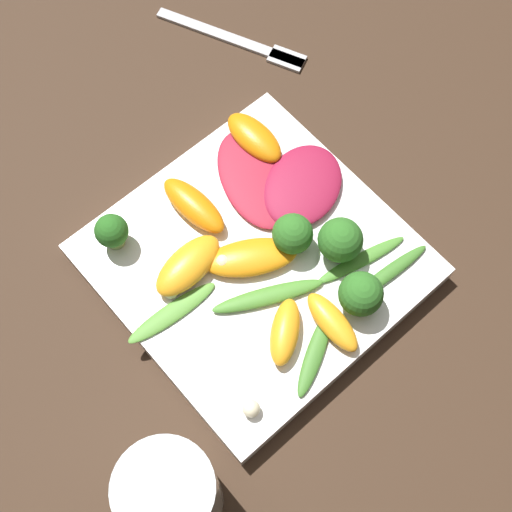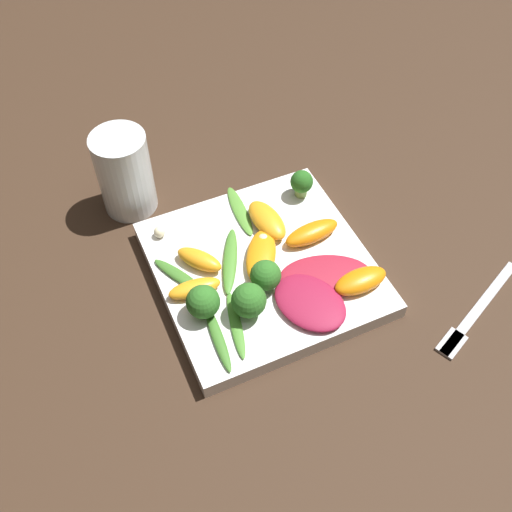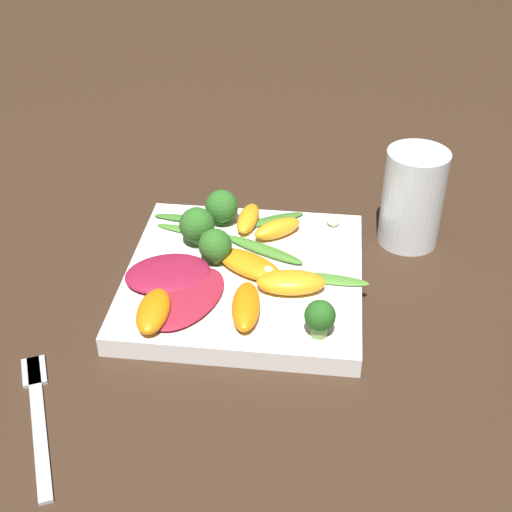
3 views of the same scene
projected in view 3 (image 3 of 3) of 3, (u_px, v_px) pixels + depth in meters
ground_plane at (244, 287)px, 0.75m from camera, size 2.40×2.40×0.00m
plate at (244, 278)px, 0.74m from camera, size 0.24×0.24×0.02m
drinking_glass at (413, 198)px, 0.78m from camera, size 0.07×0.07×0.11m
fork at (37, 406)px, 0.61m from camera, size 0.08×0.15×0.01m
radicchio_leaf_0 at (168, 273)px, 0.72m from camera, size 0.10×0.09×0.01m
radicchio_leaf_1 at (186, 298)px, 0.69m from camera, size 0.09×0.12×0.01m
orange_segment_0 at (291, 282)px, 0.70m from camera, size 0.07×0.04×0.02m
orange_segment_1 at (277, 229)px, 0.78m from camera, size 0.06×0.05×0.02m
orange_segment_2 at (153, 311)px, 0.66m from camera, size 0.03×0.06×0.02m
orange_segment_3 at (248, 218)px, 0.80m from camera, size 0.03×0.06×0.02m
orange_segment_4 at (246, 306)px, 0.67m from camera, size 0.03×0.07×0.02m
orange_segment_5 at (249, 263)px, 0.73m from camera, size 0.09×0.07×0.02m
broccoli_floret_0 at (197, 225)px, 0.76m from camera, size 0.04×0.04×0.04m
broccoli_floret_1 at (222, 207)px, 0.79m from camera, size 0.04×0.04×0.04m
broccoli_floret_2 at (320, 317)px, 0.64m from camera, size 0.03×0.03×0.04m
broccoli_floret_3 at (215, 246)px, 0.73m from camera, size 0.03×0.03×0.04m
arugula_sprig_0 at (264, 249)px, 0.76m from camera, size 0.09×0.06×0.01m
arugula_sprig_1 at (193, 232)px, 0.79m from camera, size 0.09×0.03×0.00m
arugula_sprig_2 at (327, 279)px, 0.72m from camera, size 0.09×0.02×0.00m
arugula_sprig_3 at (272, 220)px, 0.81m from camera, size 0.07×0.05×0.01m
arugula_sprig_4 at (191, 219)px, 0.81m from camera, size 0.09×0.02×0.01m
macadamia_nut_0 at (268, 273)px, 0.72m from camera, size 0.02×0.02×0.02m
macadamia_nut_1 at (333, 220)px, 0.80m from camera, size 0.01×0.01×0.01m
macadamia_nut_2 at (316, 283)px, 0.71m from camera, size 0.01×0.01×0.01m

